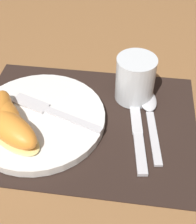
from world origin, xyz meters
TOP-DOWN VIEW (x-y plane):
  - ground_plane at (0.00, 0.00)m, footprint 3.00×3.00m
  - placemat at (0.00, 0.00)m, footprint 0.41×0.31m
  - plate at (-0.08, -0.01)m, footprint 0.24×0.24m
  - juice_glass at (0.09, 0.08)m, footprint 0.08×0.08m
  - knife at (0.10, -0.00)m, footprint 0.05×0.22m
  - spoon at (0.12, 0.04)m, footprint 0.05×0.19m
  - fork at (-0.06, -0.00)m, footprint 0.18×0.08m
  - citrus_wedge_0 at (-0.14, -0.03)m, footprint 0.07×0.12m
  - citrus_wedge_1 at (-0.13, -0.05)m, footprint 0.11×0.13m
  - citrus_wedge_2 at (-0.11, -0.07)m, footprint 0.13×0.11m

SIDE VIEW (x-z plane):
  - ground_plane at x=0.00m, z-range 0.00..0.00m
  - placemat at x=0.00m, z-range 0.00..0.00m
  - knife at x=0.10m, z-range 0.00..0.01m
  - spoon at x=0.12m, z-range 0.00..0.01m
  - plate at x=-0.08m, z-range 0.00..0.02m
  - fork at x=-0.06m, z-range 0.02..0.02m
  - citrus_wedge_1 at x=-0.13m, z-range 0.02..0.06m
  - citrus_wedge_0 at x=-0.14m, z-range 0.02..0.06m
  - citrus_wedge_2 at x=-0.11m, z-range 0.02..0.06m
  - juice_glass at x=0.09m, z-range 0.00..0.09m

